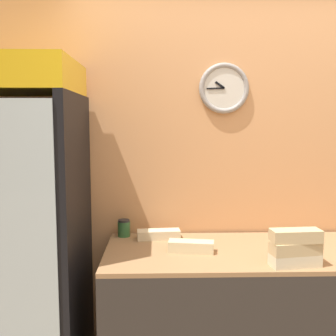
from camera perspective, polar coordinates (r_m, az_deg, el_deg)
name	(u,v)px	position (r m, az deg, el deg)	size (l,w,h in m)	color
wall_back	(253,166)	(2.79, 12.30, 0.29)	(5.20, 0.09, 2.70)	tan
prep_counter	(267,320)	(2.66, 14.11, -20.56)	(1.96, 0.73, 0.89)	#332D28
beverage_cooler	(19,216)	(2.53, -20.86, -6.52)	(0.76, 0.73, 2.00)	black
sandwich_stack_bottom	(295,260)	(2.24, 17.94, -12.58)	(0.27, 0.14, 0.07)	beige
sandwich_stack_middle	(295,248)	(2.22, 18.00, -10.97)	(0.27, 0.14, 0.07)	tan
sandwich_stack_top	(296,236)	(2.20, 18.06, -9.33)	(0.27, 0.12, 0.07)	tan
sandwich_flat_left	(159,234)	(2.61, -1.36, -9.61)	(0.29, 0.12, 0.06)	beige
sandwich_flat_right	(191,246)	(2.36, 3.37, -11.30)	(0.28, 0.14, 0.07)	beige
condiment_jar	(124,228)	(2.68, -6.41, -8.66)	(0.08, 0.08, 0.11)	#336B38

